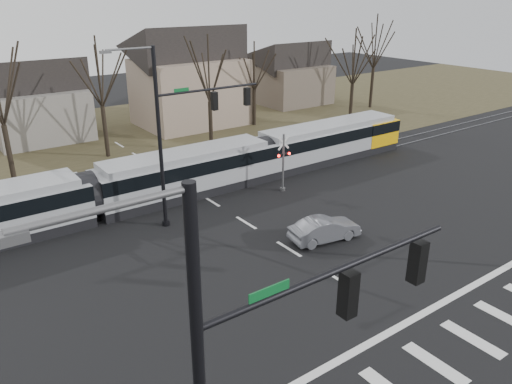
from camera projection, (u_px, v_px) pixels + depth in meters
ground at (375, 302)px, 22.05m from camera, size 140.00×140.00×0.00m
grass_verge at (111, 140)px, 46.14m from camera, size 140.00×28.00×0.01m
crosswalk at (455, 351)px, 19.04m from camera, size 27.00×2.60×0.01m
stop_line at (408, 322)px, 20.70m from camera, size 28.00×0.35×0.01m
lane_dashes at (196, 192)px, 34.10m from camera, size 0.18×30.00×0.01m
rail_pair at (198, 193)px, 33.94m from camera, size 90.00×1.52×0.06m
tram at (185, 172)px, 33.05m from camera, size 39.91×2.96×3.03m
sedan at (325, 229)px, 27.29m from camera, size 2.69×4.46×1.32m
signal_pole_near_left at (272, 379)px, 9.77m from camera, size 9.28×0.44×10.20m
signal_pole_far at (185, 126)px, 28.03m from camera, size 9.28×0.44×10.20m
rail_crossing_signal at (283, 165)px, 33.69m from camera, size 1.08×0.36×4.00m
tree_row at (155, 93)px, 40.84m from camera, size 59.20×7.20×10.00m
house_b at (36, 96)px, 44.96m from camera, size 8.64×7.56×7.65m
house_c at (189, 72)px, 49.81m from camera, size 10.80×8.64×10.10m
house_d at (292, 70)px, 59.92m from camera, size 8.64×7.56×7.65m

